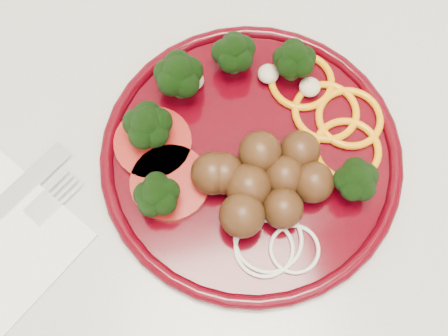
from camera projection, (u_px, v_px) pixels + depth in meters
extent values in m
cube|color=silver|center=(329.00, 248.00, 1.01)|extent=(2.40, 0.60, 0.87)
cube|color=#B6B4AD|center=(405.00, 154.00, 0.58)|extent=(2.40, 0.60, 0.03)
cylinder|color=#3D0109|center=(251.00, 157.00, 0.56)|extent=(0.30, 0.30, 0.01)
torus|color=#3D0109|center=(251.00, 155.00, 0.55)|extent=(0.30, 0.30, 0.01)
sphere|color=#482812|center=(313.00, 182.00, 0.52)|extent=(0.04, 0.04, 0.04)
sphere|color=#482812|center=(212.00, 173.00, 0.53)|extent=(0.04, 0.04, 0.04)
sphere|color=#482812|center=(283.00, 208.00, 0.51)|extent=(0.04, 0.04, 0.04)
sphere|color=#482812|center=(242.00, 217.00, 0.51)|extent=(0.04, 0.04, 0.04)
sphere|color=#482812|center=(260.00, 155.00, 0.53)|extent=(0.04, 0.04, 0.04)
sphere|color=#482812|center=(284.00, 175.00, 0.53)|extent=(0.04, 0.04, 0.04)
sphere|color=#482812|center=(248.00, 187.00, 0.52)|extent=(0.04, 0.04, 0.04)
sphere|color=#482812|center=(300.00, 150.00, 0.53)|extent=(0.04, 0.04, 0.04)
sphere|color=#482812|center=(224.00, 173.00, 0.53)|extent=(0.04, 0.04, 0.04)
torus|color=orange|center=(326.00, 112.00, 0.57)|extent=(0.07, 0.07, 0.01)
torus|color=orange|center=(347.00, 150.00, 0.55)|extent=(0.07, 0.07, 0.01)
torus|color=orange|center=(301.00, 81.00, 0.58)|extent=(0.07, 0.07, 0.01)
torus|color=orange|center=(350.00, 118.00, 0.57)|extent=(0.07, 0.07, 0.01)
cylinder|color=#720A07|center=(153.00, 143.00, 0.56)|extent=(0.08, 0.08, 0.01)
cylinder|color=#720A07|center=(170.00, 183.00, 0.54)|extent=(0.08, 0.08, 0.01)
torus|color=beige|center=(264.00, 248.00, 0.52)|extent=(0.06, 0.06, 0.00)
torus|color=beige|center=(295.00, 249.00, 0.52)|extent=(0.05, 0.05, 0.00)
torus|color=beige|center=(268.00, 239.00, 0.52)|extent=(0.07, 0.07, 0.00)
ellipsoid|color=#C6B793|center=(268.00, 74.00, 0.58)|extent=(0.02, 0.02, 0.02)
ellipsoid|color=#C6B793|center=(193.00, 81.00, 0.58)|extent=(0.02, 0.02, 0.02)
ellipsoid|color=#C6B793|center=(310.00, 87.00, 0.57)|extent=(0.02, 0.02, 0.02)
cube|color=silver|center=(17.00, 193.00, 0.55)|extent=(0.11, 0.09, 0.00)
cube|color=silver|center=(42.00, 209.00, 0.54)|extent=(0.04, 0.04, 0.00)
cube|color=silver|center=(70.00, 195.00, 0.55)|extent=(0.03, 0.02, 0.00)
cube|color=silver|center=(65.00, 191.00, 0.55)|extent=(0.03, 0.02, 0.00)
cube|color=silver|center=(61.00, 187.00, 0.55)|extent=(0.03, 0.02, 0.00)
cube|color=silver|center=(56.00, 182.00, 0.55)|extent=(0.03, 0.02, 0.00)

